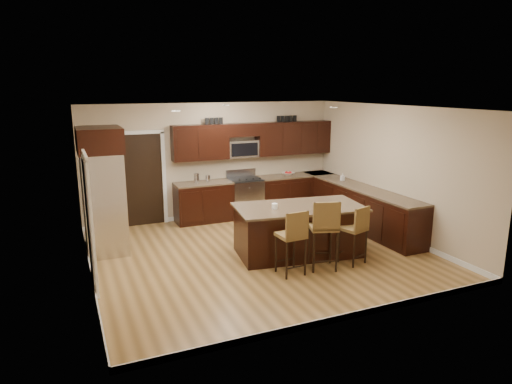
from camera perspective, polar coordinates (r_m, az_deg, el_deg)
name	(u,v)px	position (r m, az deg, el deg)	size (l,w,h in m)	color
floor	(260,253)	(8.64, 0.52, -7.70)	(6.00, 6.00, 0.00)	olive
ceiling	(260,108)	(8.09, 0.56, 10.49)	(6.00, 6.00, 0.00)	silver
wall_back	(213,161)	(10.79, -5.37, 3.89)	(6.00, 6.00, 0.00)	tan
wall_left	(84,199)	(7.59, -20.65, -0.84)	(5.50, 5.50, 0.00)	tan
wall_right	(393,171)	(9.84, 16.76, 2.49)	(5.50, 5.50, 0.00)	tan
base_cabinets	(310,202)	(10.56, 6.82, -1.28)	(4.02, 3.96, 0.92)	black
upper_cabinets	(257,139)	(10.93, 0.08, 6.66)	(4.00, 0.33, 0.80)	black
range	(245,197)	(10.92, -1.39, -0.65)	(0.76, 0.64, 1.11)	silver
microwave	(242,149)	(10.84, -1.73, 5.43)	(0.76, 0.31, 0.40)	silver
doorway	(143,180)	(10.45, -13.94, 1.47)	(0.85, 0.03, 2.06)	black
pantry_door	(89,224)	(7.39, -20.17, -3.83)	(0.03, 0.80, 2.04)	white
letter_decor	(251,120)	(10.84, -0.62, 9.02)	(2.20, 0.03, 0.15)	black
island	(299,232)	(8.55, 5.35, -4.94)	(2.48, 1.52, 0.92)	black
stool_left	(293,235)	(7.50, 4.64, -5.40)	(0.44, 0.44, 1.11)	brown
stool_mid	(324,227)	(7.76, 8.53, -4.33)	(0.57, 0.57, 1.22)	brown
stool_right	(356,228)	(8.15, 12.40, -4.44)	(0.49, 0.49, 1.05)	brown
refrigerator	(103,190)	(8.89, -18.58, 0.29)	(0.79, 1.01, 2.35)	silver
floor_mat	(265,229)	(10.04, 1.14, -4.66)	(0.97, 0.65, 0.01)	brown
fruit_bowl	(288,174)	(11.28, 4.06, 2.29)	(0.29, 0.29, 0.07)	silver
soap_bottle	(342,177)	(10.80, 10.75, 1.87)	(0.08, 0.08, 0.17)	#B2B2B2
canister_tall	(197,178)	(10.42, -7.45, 1.73)	(0.12, 0.12, 0.23)	silver
canister_short	(208,179)	(10.50, -6.04, 1.68)	(0.11, 0.11, 0.16)	silver
island_jar	(275,206)	(8.17, 2.34, -1.78)	(0.10, 0.10, 0.10)	white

